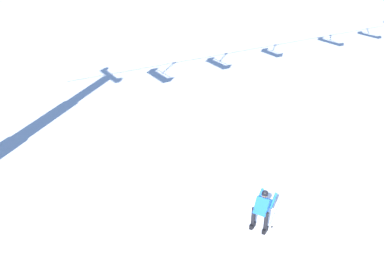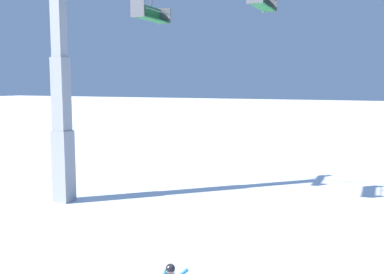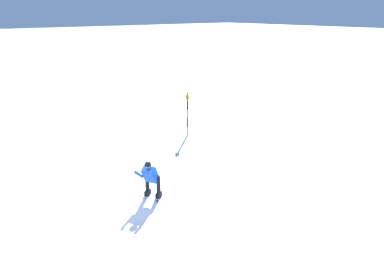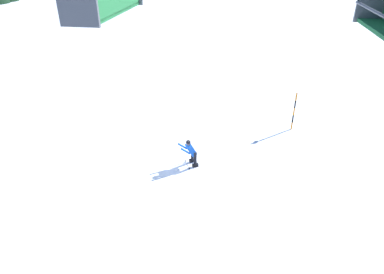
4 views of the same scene
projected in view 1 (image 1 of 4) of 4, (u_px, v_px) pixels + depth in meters
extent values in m
plane|color=white|center=(274.00, 223.00, 13.39)|extent=(260.00, 260.00, 0.00)
cube|color=white|center=(252.00, 227.00, 13.18)|extent=(1.63, 0.90, 0.01)
cube|color=black|center=(253.00, 225.00, 13.14)|extent=(0.30, 0.23, 0.16)
cylinder|color=black|center=(253.00, 216.00, 12.96)|extent=(0.13, 0.13, 0.60)
cube|color=white|center=(265.00, 232.00, 12.98)|extent=(1.63, 0.90, 0.01)
cube|color=black|center=(265.00, 230.00, 12.94)|extent=(0.30, 0.23, 0.16)
cylinder|color=black|center=(266.00, 220.00, 12.76)|extent=(0.13, 0.13, 0.60)
cube|color=blue|center=(262.00, 206.00, 12.79)|extent=(0.63, 0.60, 0.61)
sphere|color=#997051|center=(265.00, 194.00, 12.72)|extent=(0.20, 0.20, 0.20)
sphere|color=black|center=(265.00, 194.00, 12.71)|extent=(0.22, 0.22, 0.22)
cylinder|color=blue|center=(260.00, 196.00, 13.10)|extent=(0.44, 0.28, 0.40)
cylinder|color=gray|center=(258.00, 209.00, 13.39)|extent=(0.37, 0.33, 1.02)
cylinder|color=black|center=(253.00, 220.00, 13.44)|extent=(0.07, 0.07, 0.01)
cylinder|color=blue|center=(273.00, 201.00, 12.89)|extent=(0.44, 0.28, 0.40)
cylinder|color=gray|center=(274.00, 215.00, 13.13)|extent=(0.47, 0.13, 1.02)
cylinder|color=black|center=(272.00, 227.00, 13.14)|extent=(0.07, 0.07, 0.01)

